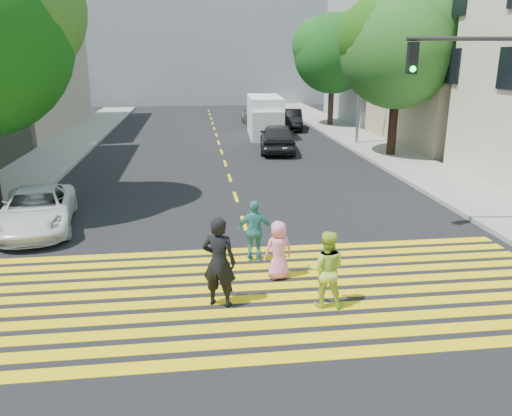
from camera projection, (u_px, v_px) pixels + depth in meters
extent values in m
plane|color=black|center=(275.00, 322.00, 9.65)|extent=(120.00, 120.00, 0.00)
cube|color=gray|center=(74.00, 141.00, 29.50)|extent=(3.00, 40.00, 0.15)
cube|color=gray|center=(395.00, 157.00, 24.87)|extent=(3.00, 60.00, 0.15)
cube|color=maroon|center=(8.00, 230.00, 14.51)|extent=(0.20, 8.00, 0.16)
cube|color=yellow|center=(286.00, 357.00, 8.51)|extent=(13.40, 0.35, 0.01)
cube|color=yellow|center=(281.00, 340.00, 9.03)|extent=(13.40, 0.35, 0.01)
cube|color=yellow|center=(276.00, 324.00, 9.56)|extent=(13.40, 0.35, 0.01)
cube|color=yellow|center=(272.00, 310.00, 10.08)|extent=(13.40, 0.35, 0.01)
cube|color=yellow|center=(268.00, 298.00, 10.60)|extent=(13.40, 0.35, 0.01)
cube|color=yellow|center=(264.00, 287.00, 11.12)|extent=(13.40, 0.35, 0.01)
cube|color=yellow|center=(261.00, 276.00, 11.64)|extent=(13.40, 0.35, 0.01)
cube|color=yellow|center=(258.00, 267.00, 12.17)|extent=(13.40, 0.35, 0.01)
cube|color=yellow|center=(255.00, 258.00, 12.69)|extent=(13.40, 0.35, 0.01)
cube|color=yellow|center=(253.00, 250.00, 13.21)|extent=(13.40, 0.35, 0.01)
cube|color=yellow|center=(244.00, 223.00, 15.34)|extent=(0.12, 1.40, 0.01)
cube|color=yellow|center=(236.00, 197.00, 18.19)|extent=(0.12, 1.40, 0.01)
cube|color=yellow|center=(230.00, 178.00, 21.04)|extent=(0.12, 1.40, 0.01)
cube|color=yellow|center=(225.00, 163.00, 23.88)|extent=(0.12, 1.40, 0.01)
cube|color=yellow|center=(222.00, 152.00, 26.73)|extent=(0.12, 1.40, 0.01)
cube|color=yellow|center=(219.00, 143.00, 29.58)|extent=(0.12, 1.40, 0.01)
cube|color=yellow|center=(216.00, 135.00, 32.43)|extent=(0.12, 1.40, 0.01)
cube|color=yellow|center=(214.00, 129.00, 35.27)|extent=(0.12, 1.40, 0.01)
cube|color=yellow|center=(212.00, 123.00, 38.12)|extent=(0.12, 1.40, 0.01)
cube|color=yellow|center=(211.00, 118.00, 40.97)|extent=(0.12, 1.40, 0.01)
cube|color=yellow|center=(210.00, 114.00, 43.81)|extent=(0.12, 1.40, 0.01)
cube|color=yellow|center=(209.00, 111.00, 46.66)|extent=(0.12, 1.40, 0.01)
cube|color=tan|center=(486.00, 55.00, 27.99)|extent=(10.00, 10.00, 10.00)
cube|color=gray|center=(406.00, 55.00, 38.43)|extent=(10.00, 10.00, 10.00)
cube|color=gray|center=(204.00, 45.00, 53.45)|extent=(30.00, 8.00, 12.00)
sphere|color=#266416|center=(11.00, 7.00, 15.06)|extent=(5.06, 5.06, 4.44)
cylinder|color=black|center=(392.00, 128.00, 24.96)|extent=(0.55, 0.55, 2.96)
sphere|color=#19450F|center=(399.00, 50.00, 23.88)|extent=(7.03, 7.03, 5.57)
sphere|color=#266521|center=(424.00, 32.00, 23.71)|extent=(5.27, 5.27, 4.18)
sphere|color=#1A4508|center=(379.00, 38.00, 23.71)|extent=(4.92, 4.92, 3.90)
cylinder|color=black|center=(331.00, 106.00, 35.95)|extent=(0.49, 0.49, 2.88)
sphere|color=#113C10|center=(333.00, 54.00, 34.89)|extent=(6.66, 6.66, 5.48)
sphere|color=#184C14|center=(349.00, 41.00, 34.78)|extent=(5.00, 5.00, 4.11)
sphere|color=#144616|center=(319.00, 45.00, 34.67)|extent=(4.67, 4.67, 3.84)
imported|color=black|center=(219.00, 262.00, 10.05)|extent=(0.81, 0.68, 1.91)
imported|color=#C0E142|center=(326.00, 269.00, 10.06)|extent=(0.91, 0.79, 1.62)
imported|color=pink|center=(278.00, 250.00, 11.38)|extent=(0.76, 0.59, 1.37)
imported|color=teal|center=(255.00, 231.00, 12.34)|extent=(0.95, 0.47, 1.56)
imported|color=white|center=(37.00, 210.00, 14.68)|extent=(2.62, 4.57, 1.20)
imported|color=black|center=(277.00, 137.00, 26.54)|extent=(2.38, 4.72, 1.54)
imported|color=gray|center=(258.00, 115.00, 37.09)|extent=(2.14, 5.00, 1.44)
imported|color=black|center=(291.00, 119.00, 34.68)|extent=(2.08, 4.37, 1.38)
cube|color=white|center=(265.00, 116.00, 31.76)|extent=(2.28, 5.09, 2.49)
cube|color=silver|center=(268.00, 126.00, 29.77)|extent=(1.96, 1.30, 1.79)
cylinder|color=black|center=(254.00, 135.00, 30.26)|extent=(0.29, 0.71, 0.70)
cylinder|color=#262525|center=(280.00, 134.00, 30.36)|extent=(0.29, 0.71, 0.70)
cylinder|color=#242424|center=(251.00, 127.00, 33.68)|extent=(0.29, 0.71, 0.70)
cylinder|color=black|center=(274.00, 126.00, 33.78)|extent=(0.29, 0.71, 0.70)
cylinder|color=#303031|center=(481.00, 39.00, 12.81)|extent=(3.81, 0.54, 0.11)
cube|color=black|center=(412.00, 58.00, 12.93)|extent=(0.27, 0.27, 0.80)
sphere|color=#01FB2C|center=(413.00, 69.00, 12.88)|extent=(0.17, 0.17, 0.15)
cylinder|color=gray|center=(361.00, 67.00, 27.44)|extent=(0.17, 0.17, 8.70)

